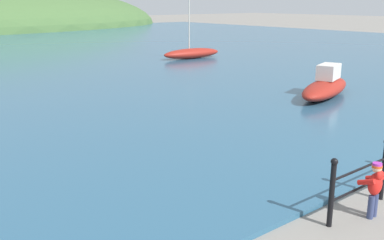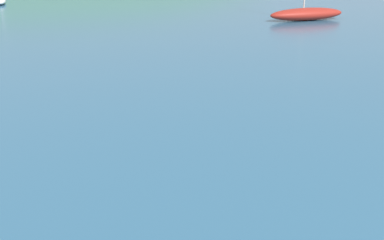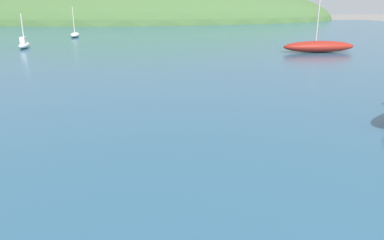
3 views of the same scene
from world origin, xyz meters
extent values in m
cube|color=#2D5B7A|center=(0.00, 32.00, 0.05)|extent=(80.00, 60.00, 0.10)
cylinder|color=black|center=(-4.30, 1.50, 0.55)|extent=(0.09, 0.09, 1.10)
sphere|color=black|center=(-4.30, 1.50, 1.15)|extent=(0.12, 0.12, 0.12)
cylinder|color=black|center=(-2.62, 1.50, 0.55)|extent=(0.09, 0.09, 1.10)
cylinder|color=navy|center=(-3.51, 1.21, 0.21)|extent=(0.11, 0.11, 0.42)
cylinder|color=navy|center=(-3.38, 1.22, 0.21)|extent=(0.11, 0.11, 0.42)
ellipsoid|color=red|center=(-3.44, 1.22, 0.62)|extent=(0.31, 0.23, 0.40)
ellipsoid|color=red|center=(-3.44, 1.16, 0.80)|extent=(0.21, 0.13, 0.18)
cylinder|color=red|center=(-3.59, 1.30, 0.67)|extent=(0.10, 0.32, 0.19)
cylinder|color=red|center=(-3.30, 1.31, 0.67)|extent=(0.10, 0.32, 0.19)
sphere|color=beige|center=(-3.44, 1.22, 0.92)|extent=(0.17, 0.17, 0.17)
cylinder|color=#E5511E|center=(-3.44, 1.22, 0.94)|extent=(0.17, 0.17, 0.04)
cylinder|color=#B233AD|center=(-3.44, 1.22, 0.98)|extent=(0.16, 0.16, 0.04)
ellipsoid|color=maroon|center=(4.25, 7.52, 0.42)|extent=(4.40, 2.49, 0.64)
cube|color=silver|center=(4.55, 7.62, 1.03)|extent=(1.33, 1.00, 0.57)
ellipsoid|color=maroon|center=(7.87, 20.00, 0.42)|extent=(4.24, 1.34, 0.64)
cylinder|color=beige|center=(7.66, 20.01, 3.03)|extent=(0.07, 0.07, 4.59)
camera|label=1|loc=(-10.40, -2.32, 3.66)|focal=42.00mm
camera|label=2|loc=(-6.51, 0.26, 3.73)|focal=42.00mm
camera|label=3|loc=(-3.33, 0.21, 2.71)|focal=35.00mm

